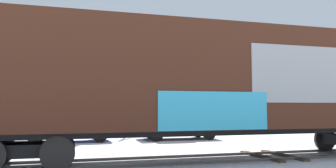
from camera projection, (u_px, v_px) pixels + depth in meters
ground_plane at (222, 159)px, 10.97m from camera, size 260.00×260.00×0.00m
track at (229, 157)px, 11.06m from camera, size 59.94×6.10×0.08m
freight_car at (215, 81)px, 11.10m from camera, size 18.11×4.09×4.49m
flagpole at (138, 61)px, 24.25m from camera, size 0.72×1.18×8.15m
hillside at (118, 92)px, 82.22m from camera, size 151.18×41.94×15.64m
parked_car_blue at (67, 124)px, 16.42m from camera, size 4.48×2.39×1.77m
parked_car_black at (177, 124)px, 17.92m from camera, size 4.23×2.20×1.59m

